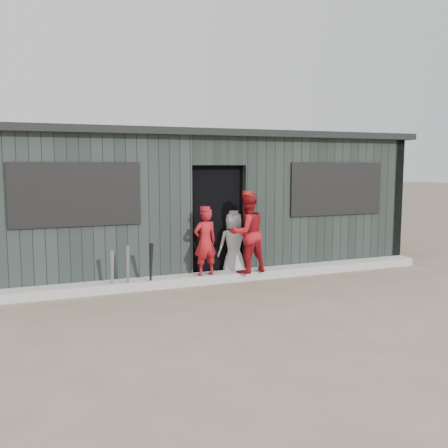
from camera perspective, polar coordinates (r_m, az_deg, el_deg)
name	(u,v)px	position (r m, az deg, el deg)	size (l,w,h in m)	color
ground	(272,309)	(7.12, 5.48, -9.64)	(80.00, 80.00, 0.00)	#6C5D4A
curb	(224,277)	(8.70, -0.05, -6.05)	(8.00, 0.36, 0.15)	#A7A7A2
bat_left	(112,272)	(7.99, -12.66, -5.35)	(0.07, 0.07, 0.70)	gray
bat_mid	(128,269)	(8.01, -10.95, -5.03)	(0.07, 0.07, 0.77)	gray
bat_right	(151,266)	(8.06, -8.36, -4.82)	(0.07, 0.07, 0.81)	black
player_red_left	(205,242)	(8.39, -2.17, -2.05)	(0.42, 0.27, 1.14)	#A4141B
player_red_right	(247,233)	(8.60, 2.65, -1.00)	(0.67, 0.53, 1.39)	maroon
player_grey_back	(233,245)	(8.93, 1.09, -2.38)	(0.57, 0.37, 1.17)	#A9A9A9
dugout	(193,201)	(10.09, -3.61, 2.69)	(8.30, 3.30, 2.62)	black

